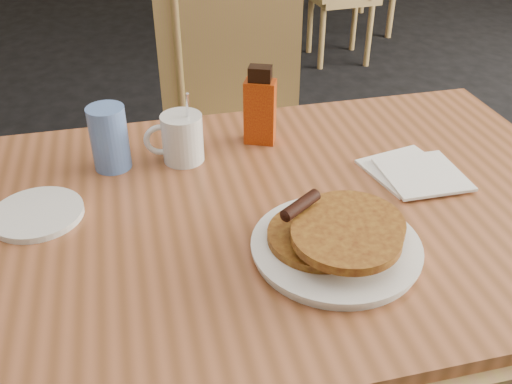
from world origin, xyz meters
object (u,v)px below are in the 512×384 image
(chair_main_far, at_px, (235,117))
(blue_tumbler, at_px, (109,138))
(coffee_mug, at_px, (181,137))
(pancake_plate, at_px, (337,240))
(syrup_bottle, at_px, (260,108))
(main_table, at_px, (282,223))

(chair_main_far, height_order, blue_tumbler, chair_main_far)
(coffee_mug, bearing_deg, pancake_plate, -33.96)
(coffee_mug, height_order, syrup_bottle, syrup_bottle)
(chair_main_far, distance_m, blue_tumbler, 0.68)
(coffee_mug, xyz_separation_m, blue_tumbler, (-0.14, -0.00, 0.01))
(main_table, distance_m, blue_tumbler, 0.38)
(main_table, relative_size, syrup_bottle, 7.64)
(chair_main_far, relative_size, syrup_bottle, 5.61)
(syrup_bottle, bearing_deg, coffee_mug, -143.70)
(main_table, height_order, chair_main_far, chair_main_far)
(pancake_plate, relative_size, blue_tumbler, 2.12)
(syrup_bottle, bearing_deg, main_table, -71.00)
(main_table, xyz_separation_m, pancake_plate, (0.06, -0.14, 0.07))
(blue_tumbler, bearing_deg, main_table, -31.52)
(pancake_plate, height_order, syrup_bottle, syrup_bottle)
(coffee_mug, xyz_separation_m, syrup_bottle, (0.17, 0.05, 0.03))
(pancake_plate, xyz_separation_m, coffee_mug, (-0.23, 0.34, 0.03))
(chair_main_far, bearing_deg, coffee_mug, -102.46)
(chair_main_far, relative_size, blue_tumbler, 7.35)
(coffee_mug, bearing_deg, syrup_bottle, 39.14)
(chair_main_far, distance_m, coffee_mug, 0.61)
(main_table, height_order, blue_tumbler, blue_tumbler)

